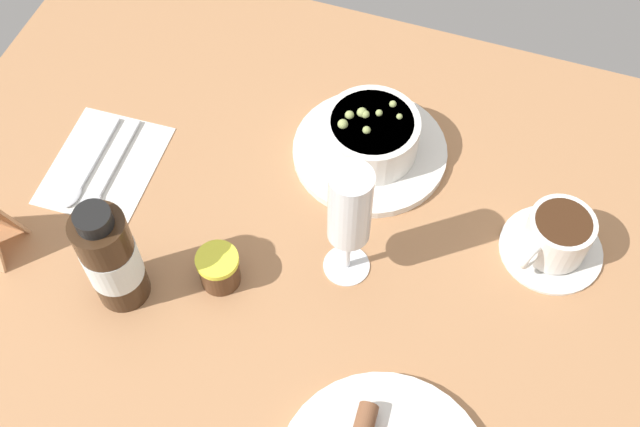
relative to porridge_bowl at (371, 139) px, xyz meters
The scene contains 7 objects.
ground_plane 17.02cm from the porridge_bowl, 84.17° to the left, with size 110.00×84.00×3.00cm, color #A8754C.
porridge_bowl is the anchor object (origin of this frame).
cutlery_setting 35.90cm from the porridge_bowl, 22.70° to the left, with size 14.26×17.51×0.90cm.
coffee_cup 26.65cm from the porridge_bowl, 164.50° to the left, with size 12.81×12.81×6.66cm.
wine_glass 19.85cm from the porridge_bowl, 97.70° to the left, with size 5.74×5.74×18.93cm.
jam_jar 26.74cm from the porridge_bowl, 64.42° to the left, with size 5.14×5.14×5.10cm.
sauce_bottle_brown 36.84cm from the porridge_bowl, 53.12° to the left, with size 6.32×6.32×16.90cm.
Camera 1 is at (-16.10, 46.43, 84.73)cm, focal length 44.06 mm.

